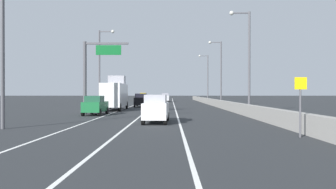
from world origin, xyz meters
The scene contains 18 objects.
ground_plane centered at (0.00, 64.00, 0.00)m, with size 320.00×320.00×0.00m, color #26282B.
lane_stripe_left centered at (-5.50, 55.00, 0.00)m, with size 0.16×130.00×0.00m, color silver.
lane_stripe_center centered at (-2.00, 55.00, 0.00)m, with size 0.16×130.00×0.00m, color silver.
lane_stripe_right centered at (1.50, 55.00, 0.00)m, with size 0.16×130.00×0.00m, color silver.
jersey_barrier_right centered at (8.21, 40.00, 0.55)m, with size 0.60×120.00×1.10m, color gray.
overhead_sign_gantry centered at (-7.26, 30.82, 4.73)m, with size 4.68×0.36×7.50m.
speed_advisory_sign centered at (7.31, 13.70, 1.76)m, with size 0.60×0.11×3.00m.
lamp_post_right_second centered at (8.63, 30.55, 6.03)m, with size 2.14×0.44×10.56m.
lamp_post_right_third centered at (8.78, 49.81, 6.03)m, with size 2.14×0.44×10.56m.
lamp_post_right_fourth centered at (8.88, 69.07, 6.03)m, with size 2.14×0.44×10.56m.
lamp_post_left_near centered at (-9.20, 17.29, 6.03)m, with size 2.14×0.44×10.56m.
lamp_post_left_mid centered at (-8.36, 40.40, 6.03)m, with size 2.14×0.44×10.56m.
car_silver_0 centered at (-0.36, 74.60, 1.04)m, with size 1.84×4.39×2.09m.
car_green_1 centered at (-6.68, 29.80, 0.95)m, with size 1.90×4.15×1.92m.
car_yellow_2 centered at (-6.43, 84.50, 1.06)m, with size 1.98×4.17×2.14m.
car_black_3 centered at (-3.71, 47.76, 1.04)m, with size 1.89×4.69×2.08m.
car_white_4 centered at (-0.23, 21.52, 1.03)m, with size 1.92×4.45×2.08m.
box_truck centered at (-6.26, 38.87, 2.04)m, with size 2.60×8.33×4.46m.
Camera 1 is at (0.82, -2.39, 2.24)m, focal length 34.53 mm.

